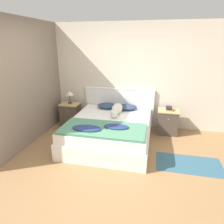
{
  "coord_description": "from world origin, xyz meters",
  "views": [
    {
      "loc": [
        0.91,
        -2.83,
        2.07
      ],
      "look_at": [
        -0.0,
        1.23,
        0.62
      ],
      "focal_mm": 32.0,
      "sensor_mm": 36.0,
      "label": 1
    }
  ],
  "objects_px": {
    "nightstand_left": "(71,114)",
    "pillow_right": "(127,107)",
    "table_lamp": "(70,93)",
    "dog": "(117,110)",
    "pillow_left": "(107,106)",
    "nightstand_right": "(168,122)",
    "bed": "(110,131)",
    "book_stack": "(169,109)"
  },
  "relations": [
    {
      "from": "nightstand_left",
      "to": "table_lamp",
      "type": "distance_m",
      "value": 0.55
    },
    {
      "from": "nightstand_right",
      "to": "book_stack",
      "type": "bearing_deg",
      "value": -85.25
    },
    {
      "from": "pillow_left",
      "to": "book_stack",
      "type": "bearing_deg",
      "value": -1.78
    },
    {
      "from": "book_stack",
      "to": "table_lamp",
      "type": "height_order",
      "value": "table_lamp"
    },
    {
      "from": "pillow_left",
      "to": "table_lamp",
      "type": "relative_size",
      "value": 1.46
    },
    {
      "from": "nightstand_left",
      "to": "nightstand_right",
      "type": "height_order",
      "value": "same"
    },
    {
      "from": "bed",
      "to": "table_lamp",
      "type": "distance_m",
      "value": 1.56
    },
    {
      "from": "pillow_right",
      "to": "table_lamp",
      "type": "height_order",
      "value": "table_lamp"
    },
    {
      "from": "nightstand_left",
      "to": "dog",
      "type": "height_order",
      "value": "dog"
    },
    {
      "from": "bed",
      "to": "pillow_right",
      "type": "xyz_separation_m",
      "value": [
        0.25,
        0.76,
        0.32
      ]
    },
    {
      "from": "bed",
      "to": "pillow_left",
      "type": "bearing_deg",
      "value": 108.37
    },
    {
      "from": "pillow_left",
      "to": "pillow_right",
      "type": "xyz_separation_m",
      "value": [
        0.51,
        0.0,
        0.0
      ]
    },
    {
      "from": "pillow_right",
      "to": "table_lamp",
      "type": "distance_m",
      "value": 1.51
    },
    {
      "from": "pillow_left",
      "to": "table_lamp",
      "type": "bearing_deg",
      "value": -179.17
    },
    {
      "from": "nightstand_right",
      "to": "book_stack",
      "type": "distance_m",
      "value": 0.33
    },
    {
      "from": "pillow_left",
      "to": "table_lamp",
      "type": "xyz_separation_m",
      "value": [
        -0.98,
        -0.01,
        0.26
      ]
    },
    {
      "from": "nightstand_right",
      "to": "table_lamp",
      "type": "bearing_deg",
      "value": 179.45
    },
    {
      "from": "bed",
      "to": "book_stack",
      "type": "xyz_separation_m",
      "value": [
        1.24,
        0.72,
        0.37
      ]
    },
    {
      "from": "pillow_left",
      "to": "book_stack",
      "type": "relative_size",
      "value": 2.16
    },
    {
      "from": "nightstand_right",
      "to": "pillow_right",
      "type": "bearing_deg",
      "value": 177.78
    },
    {
      "from": "pillow_left",
      "to": "table_lamp",
      "type": "height_order",
      "value": "table_lamp"
    },
    {
      "from": "table_lamp",
      "to": "pillow_right",
      "type": "bearing_deg",
      "value": 0.55
    },
    {
      "from": "nightstand_right",
      "to": "pillow_left",
      "type": "distance_m",
      "value": 1.52
    },
    {
      "from": "dog",
      "to": "book_stack",
      "type": "bearing_deg",
      "value": 15.7
    },
    {
      "from": "nightstand_right",
      "to": "nightstand_left",
      "type": "bearing_deg",
      "value": 180.0
    },
    {
      "from": "bed",
      "to": "pillow_left",
      "type": "xyz_separation_m",
      "value": [
        -0.25,
        0.76,
        0.32
      ]
    },
    {
      "from": "nightstand_right",
      "to": "pillow_right",
      "type": "distance_m",
      "value": 1.03
    },
    {
      "from": "bed",
      "to": "pillow_left",
      "type": "relative_size",
      "value": 4.13
    },
    {
      "from": "pillow_right",
      "to": "dog",
      "type": "distance_m",
      "value": 0.42
    },
    {
      "from": "pillow_right",
      "to": "table_lamp",
      "type": "relative_size",
      "value": 1.46
    },
    {
      "from": "pillow_right",
      "to": "book_stack",
      "type": "bearing_deg",
      "value": -2.69
    },
    {
      "from": "table_lamp",
      "to": "nightstand_left",
      "type": "bearing_deg",
      "value": -90.0
    },
    {
      "from": "nightstand_right",
      "to": "pillow_left",
      "type": "height_order",
      "value": "pillow_left"
    },
    {
      "from": "bed",
      "to": "nightstand_right",
      "type": "distance_m",
      "value": 1.43
    },
    {
      "from": "bed",
      "to": "nightstand_right",
      "type": "bearing_deg",
      "value": 30.33
    },
    {
      "from": "nightstand_left",
      "to": "book_stack",
      "type": "relative_size",
      "value": 2.61
    },
    {
      "from": "nightstand_right",
      "to": "dog",
      "type": "bearing_deg",
      "value": -163.93
    },
    {
      "from": "dog",
      "to": "pillow_right",
      "type": "bearing_deg",
      "value": 63.82
    },
    {
      "from": "nightstand_right",
      "to": "dog",
      "type": "distance_m",
      "value": 1.26
    },
    {
      "from": "nightstand_left",
      "to": "pillow_right",
      "type": "relative_size",
      "value": 1.21
    },
    {
      "from": "pillow_left",
      "to": "dog",
      "type": "bearing_deg",
      "value": -49.33
    },
    {
      "from": "bed",
      "to": "pillow_right",
      "type": "relative_size",
      "value": 4.13
    }
  ]
}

